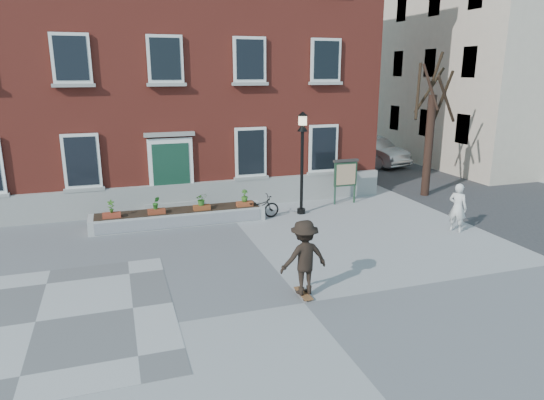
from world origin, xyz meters
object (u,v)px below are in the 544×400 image
object	(u,v)px
parked_car	(372,151)
bicycle	(257,207)
skateboarder	(304,258)
lamp_post	(302,149)
bystander	(458,208)
notice_board	(346,174)

from	to	relation	value
parked_car	bicycle	bearing A→B (deg)	-152.69
skateboarder	parked_car	bearing A→B (deg)	55.43
lamp_post	skateboarder	xyz separation A→B (m)	(-2.57, -6.67, -1.53)
parked_car	bystander	size ratio (longest dim) A/B	2.87
bicycle	bystander	size ratio (longest dim) A/B	1.00
bicycle	notice_board	distance (m)	4.27
lamp_post	skateboarder	distance (m)	7.31
bystander	skateboarder	size ratio (longest dim) A/B	0.87
notice_board	bicycle	bearing A→B (deg)	-167.07
skateboarder	bystander	bearing A→B (deg)	23.50
lamp_post	skateboarder	world-z (taller)	lamp_post
bicycle	skateboarder	distance (m)	6.60
parked_car	bystander	world-z (taller)	bystander
parked_car	notice_board	xyz separation A→B (m)	(-5.48, -7.48, 0.46)
bicycle	notice_board	size ratio (longest dim) A/B	0.91
bystander	lamp_post	distance (m)	5.90
bicycle	lamp_post	size ratio (longest dim) A/B	0.43
bicycle	lamp_post	distance (m)	2.78
bystander	notice_board	size ratio (longest dim) A/B	0.91
bicycle	parked_car	size ratio (longest dim) A/B	0.35
bicycle	notice_board	xyz separation A→B (m)	(4.08, 0.94, 0.82)
bystander	lamp_post	world-z (taller)	lamp_post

